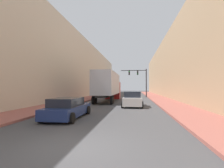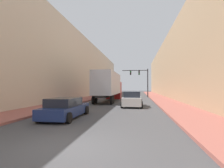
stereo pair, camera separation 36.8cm
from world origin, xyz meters
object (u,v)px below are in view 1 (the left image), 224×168
(sedan_car, at_px, (68,108))
(suv_car, at_px, (132,99))
(traffic_signal_gantry, at_px, (140,78))
(semi_truck, at_px, (108,85))

(sedan_car, xyz_separation_m, suv_car, (4.25, 7.65, 0.12))
(traffic_signal_gantry, bearing_deg, sedan_car, -102.06)
(sedan_car, distance_m, suv_car, 8.75)
(semi_truck, height_order, suv_car, semi_truck)
(traffic_signal_gantry, bearing_deg, suv_car, -94.12)
(sedan_car, distance_m, traffic_signal_gantry, 26.91)
(semi_truck, distance_m, sedan_car, 14.55)
(semi_truck, relative_size, traffic_signal_gantry, 2.10)
(sedan_car, height_order, suv_car, suv_car)
(suv_car, xyz_separation_m, traffic_signal_gantry, (1.33, 18.46, 3.32))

